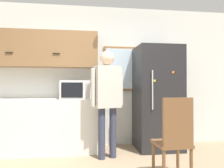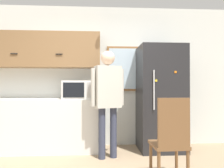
# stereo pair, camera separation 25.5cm
# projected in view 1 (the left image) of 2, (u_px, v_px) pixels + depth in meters

# --- Properties ---
(back_wall) EXTENTS (6.00, 0.06, 2.70)m
(back_wall) POSITION_uv_depth(u_px,v_px,m) (95.00, 76.00, 4.26)
(back_wall) COLOR silver
(back_wall) RESTS_ON ground_plane
(counter) EXTENTS (2.23, 0.62, 0.92)m
(counter) POSITION_uv_depth(u_px,v_px,m) (33.00, 126.00, 3.76)
(counter) COLOR silver
(counter) RESTS_ON ground_plane
(upper_cabinets) EXTENTS (2.23, 0.36, 0.65)m
(upper_cabinets) POSITION_uv_depth(u_px,v_px,m) (35.00, 49.00, 3.92)
(upper_cabinets) COLOR olive
(microwave) EXTENTS (0.50, 0.38, 0.32)m
(microwave) POSITION_uv_depth(u_px,v_px,m) (75.00, 90.00, 3.78)
(microwave) COLOR white
(microwave) RESTS_ON counter
(person) EXTENTS (0.53, 0.33, 1.71)m
(person) POSITION_uv_depth(u_px,v_px,m) (107.00, 93.00, 3.47)
(person) COLOR #33384C
(person) RESTS_ON ground_plane
(refrigerator) EXTENTS (0.79, 0.75, 1.87)m
(refrigerator) POSITION_uv_depth(u_px,v_px,m) (157.00, 98.00, 4.01)
(refrigerator) COLOR #232326
(refrigerator) RESTS_ON ground_plane
(chair) EXTENTS (0.42, 0.42, 1.01)m
(chair) POSITION_uv_depth(u_px,v_px,m) (174.00, 136.00, 2.64)
(chair) COLOR brown
(chair) RESTS_ON ground_plane
(window) EXTENTS (0.62, 0.05, 0.87)m
(window) POSITION_uv_depth(u_px,v_px,m) (119.00, 69.00, 4.28)
(window) COLOR olive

